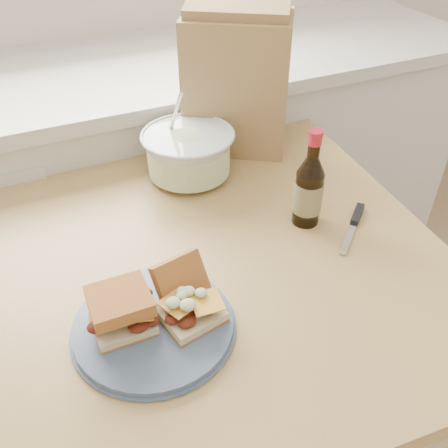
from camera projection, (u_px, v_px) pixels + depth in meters
name	position (u px, v px, depth m)	size (l,w,h in m)	color
cabinet_run	(120.00, 199.00, 1.74)	(2.50, 0.64, 0.94)	silver
dining_table	(207.00, 293.00, 1.10)	(1.03, 1.03, 0.80)	tan
plate	(154.00, 326.00, 0.86)	(0.28, 0.28, 0.02)	#465972
sandwich_left	(121.00, 310.00, 0.83)	(0.10, 0.09, 0.07)	beige
sandwich_right	(187.00, 299.00, 0.86)	(0.11, 0.15, 0.08)	beige
coleslaw_bowl	(189.00, 155.00, 1.22)	(0.23, 0.23, 0.23)	silver
beer_bottle	(309.00, 190.00, 1.06)	(0.06, 0.06, 0.22)	black
knife	(355.00, 220.00, 1.10)	(0.15, 0.13, 0.01)	silver
paper_bag	(237.00, 84.00, 1.28)	(0.26, 0.17, 0.34)	#9F764D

